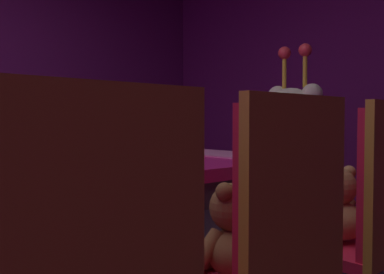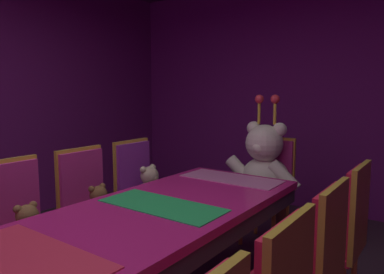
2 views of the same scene
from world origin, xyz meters
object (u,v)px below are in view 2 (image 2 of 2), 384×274
(chair_left_4, at_px, (138,184))
(throne_chair, at_px, (271,178))
(banquet_table, at_px, (108,243))
(teddy_right_3, at_px, (286,257))
(teddy_left_2, at_px, (28,228))
(king_teddy_bear, at_px, (263,165))
(chair_left_2, at_px, (16,220))
(teddy_left_3, at_px, (99,205))
(chair_right_3, at_px, (315,261))
(chair_right_4, at_px, (345,226))
(teddy_right_4, at_px, (321,223))
(chair_left_3, at_px, (87,199))
(teddy_left_4, at_px, (150,186))

(chair_left_4, distance_m, throne_chair, 1.25)
(banquet_table, bearing_deg, teddy_right_3, 35.93)
(teddy_left_2, height_order, king_teddy_bear, king_teddy_bear)
(chair_left_2, height_order, teddy_left_3, chair_left_2)
(chair_left_4, relative_size, chair_right_3, 1.00)
(teddy_left_3, distance_m, king_teddy_bear, 1.49)
(banquet_table, height_order, chair_right_4, chair_right_4)
(teddy_right_4, bearing_deg, chair_right_3, 103.53)
(chair_right_4, distance_m, teddy_right_4, 0.14)
(chair_right_4, height_order, teddy_right_4, chair_right_4)
(teddy_left_2, bearing_deg, chair_right_3, 18.90)
(chair_left_4, relative_size, throne_chair, 1.00)
(chair_left_4, xyz_separation_m, throne_chair, (0.88, 0.89, 0.00))
(chair_left_2, relative_size, teddy_right_4, 3.25)
(chair_left_4, relative_size, teddy_right_3, 3.25)
(chair_left_4, distance_m, chair_right_4, 1.75)
(chair_left_3, height_order, teddy_left_4, chair_left_3)
(banquet_table, relative_size, chair_right_4, 2.95)
(chair_left_4, relative_size, king_teddy_bear, 1.06)
(chair_left_3, xyz_separation_m, teddy_right_4, (1.60, 0.56, -0.02))
(chair_left_3, xyz_separation_m, teddy_left_4, (0.14, 0.56, -0.00))
(chair_right_3, xyz_separation_m, teddy_right_4, (-0.14, 0.58, -0.02))
(banquet_table, relative_size, chair_left_2, 2.95)
(teddy_right_3, height_order, king_teddy_bear, king_teddy_bear)
(chair_left_4, distance_m, teddy_right_4, 1.61)
(teddy_left_3, bearing_deg, banquet_table, -36.88)
(chair_right_3, relative_size, teddy_right_4, 3.25)
(chair_right_4, bearing_deg, throne_chair, -45.61)
(chair_right_4, relative_size, throne_chair, 1.00)
(chair_left_3, relative_size, throne_chair, 1.00)
(teddy_left_2, height_order, teddy_left_4, teddy_left_4)
(chair_right_4, bearing_deg, teddy_left_4, -0.02)
(chair_left_2, bearing_deg, chair_left_4, 90.89)
(teddy_left_2, relative_size, throne_chair, 0.29)
(teddy_left_2, distance_m, chair_left_3, 0.58)
(chair_left_3, distance_m, teddy_right_4, 1.69)
(teddy_right_3, distance_m, teddy_right_4, 0.58)
(banquet_table, bearing_deg, chair_left_4, 128.34)
(throne_chair, bearing_deg, king_teddy_bear, -0.00)
(chair_left_4, height_order, teddy_right_3, chair_left_4)
(teddy_left_2, xyz_separation_m, teddy_left_3, (-0.01, 0.56, -0.00))
(teddy_right_3, bearing_deg, teddy_right_4, -90.39)
(chair_left_2, bearing_deg, teddy_right_3, 18.92)
(chair_left_2, height_order, chair_right_3, same)
(teddy_left_4, height_order, chair_right_4, chair_right_4)
(teddy_left_4, bearing_deg, banquet_table, -56.62)
(teddy_left_2, relative_size, teddy_right_4, 0.95)
(chair_right_3, relative_size, teddy_right_3, 3.25)
(chair_right_4, bearing_deg, teddy_left_3, 19.38)
(chair_left_2, relative_size, chair_right_3, 1.00)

